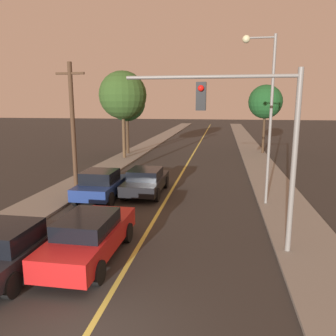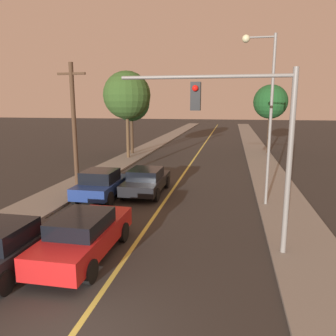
{
  "view_description": "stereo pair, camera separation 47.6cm",
  "coord_description": "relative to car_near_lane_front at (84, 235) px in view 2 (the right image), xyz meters",
  "views": [
    {
      "loc": [
        2.8,
        -5.64,
        5.01
      ],
      "look_at": [
        0.0,
        11.32,
        1.6
      ],
      "focal_mm": 35.0,
      "sensor_mm": 36.0,
      "label": 1
    },
    {
      "loc": [
        3.27,
        -5.55,
        5.01
      ],
      "look_at": [
        0.0,
        11.32,
        1.6
      ],
      "focal_mm": 35.0,
      "sensor_mm": 36.0,
      "label": 2
    }
  ],
  "objects": [
    {
      "name": "car_outer_lane_second",
      "position": [
        -2.07,
        6.5,
        0.02
      ],
      "size": [
        1.99,
        3.95,
        1.58
      ],
      "color": "navy",
      "rests_on": "ground"
    },
    {
      "name": "road_surface",
      "position": [
        1.32,
        32.24,
        -0.79
      ],
      "size": [
        9.42,
        80.0,
        0.01
      ],
      "color": "#2D2B28",
      "rests_on": "ground"
    },
    {
      "name": "car_near_lane_front",
      "position": [
        0.0,
        0.0,
        0.0
      ],
      "size": [
        1.86,
        4.72,
        1.52
      ],
      "color": "red",
      "rests_on": "ground"
    },
    {
      "name": "sidewalk_right",
      "position": [
        7.28,
        32.24,
        -0.73
      ],
      "size": [
        2.5,
        80.0,
        0.12
      ],
      "color": "gray",
      "rests_on": "ground"
    },
    {
      "name": "tree_left_far",
      "position": [
        -4.67,
        19.2,
        4.91
      ],
      "size": [
        4.22,
        4.22,
        7.71
      ],
      "color": "#4C3823",
      "rests_on": "ground"
    },
    {
      "name": "utility_pole_left",
      "position": [
        -3.99,
        7.59,
        3.01
      ],
      "size": [
        1.6,
        0.24,
        7.05
      ],
      "color": "#422D1E",
      "rests_on": "ground"
    },
    {
      "name": "car_outer_lane_front",
      "position": [
        -2.07,
        -1.2,
        -0.03
      ],
      "size": [
        2.0,
        4.01,
        1.5
      ],
      "color": "black",
      "rests_on": "ground"
    },
    {
      "name": "tree_right_near",
      "position": [
        8.21,
        24.28,
        4.34
      ],
      "size": [
        3.28,
        3.28,
        6.68
      ],
      "color": "#3D2B1C",
      "rests_on": "ground"
    },
    {
      "name": "car_near_lane_second",
      "position": [
        -0.0,
        7.97,
        -0.04
      ],
      "size": [
        2.0,
        4.54,
        1.44
      ],
      "color": "black",
      "rests_on": "ground"
    },
    {
      "name": "tree_left_near",
      "position": [
        -5.06,
        21.7,
        4.25
      ],
      "size": [
        3.56,
        3.56,
        6.73
      ],
      "color": "#3D2B1C",
      "rests_on": "ground"
    },
    {
      "name": "traffic_signal_mast",
      "position": [
        5.09,
        1.43,
        3.43
      ],
      "size": [
        5.57,
        0.42,
        5.97
      ],
      "color": "slate",
      "rests_on": "ground"
    },
    {
      "name": "sidewalk_left",
      "position": [
        -4.64,
        32.24,
        -0.73
      ],
      "size": [
        2.5,
        80.0,
        0.12
      ],
      "color": "gray",
      "rests_on": "ground"
    },
    {
      "name": "streetlamp_right",
      "position": [
        6.06,
        6.87,
        4.33
      ],
      "size": [
        1.55,
        0.36,
        7.98
      ],
      "color": "slate",
      "rests_on": "ground"
    }
  ]
}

